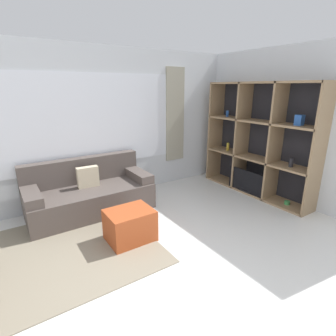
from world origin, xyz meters
The scene contains 7 objects.
ground_plane centered at (0.00, 0.00, 0.00)m, with size 16.00×16.00×0.00m, color silver.
wall_back centered at (0.00, 3.17, 1.36)m, with size 7.00×0.11×2.70m.
wall_right centered at (2.93, 1.57, 1.35)m, with size 0.07×4.34×2.70m, color silver.
area_rug centered at (-1.13, 1.74, 0.01)m, with size 2.61×2.00×0.01m, color gray.
shelving_unit centered at (2.72, 1.70, 1.03)m, with size 0.43×2.31×2.11m.
couch_main centered at (-0.27, 2.69, 0.31)m, with size 1.98×0.88×0.87m.
ottoman centered at (-0.10, 1.51, 0.22)m, with size 0.61×0.49×0.44m.
Camera 1 is at (-1.43, -1.40, 2.02)m, focal length 28.00 mm.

